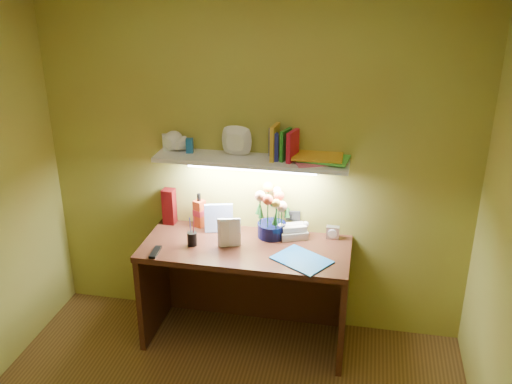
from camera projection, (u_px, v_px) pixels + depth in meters
desk at (246, 294)px, 3.98m from camera, size 1.40×0.60×0.75m
flower_bouquet at (272, 213)px, 3.90m from camera, size 0.26×0.26×0.35m
telephone at (293, 230)px, 3.94m from camera, size 0.22×0.20×0.11m
desk_clock at (333, 232)px, 3.92m from camera, size 0.09×0.04×0.09m
whisky_bottle at (199, 210)px, 4.07m from camera, size 0.09×0.09×0.25m
whisky_box at (169, 206)px, 4.11m from camera, size 0.09×0.09×0.26m
pen_cup at (192, 234)px, 3.82m from camera, size 0.09×0.09×0.16m
art_card at (219, 218)px, 4.01m from camera, size 0.20×0.09×0.20m
tv_remote at (155, 252)px, 3.74m from camera, size 0.05×0.16×0.02m
blue_folder at (302, 260)px, 3.65m from camera, size 0.42×0.39×0.01m
desk_book_a at (220, 235)px, 3.78m from camera, size 0.14×0.08×0.19m
desk_book_b at (218, 233)px, 3.79m from camera, size 0.15×0.05×0.21m
wall_shelf at (251, 155)px, 3.77m from camera, size 1.31×0.34×0.26m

